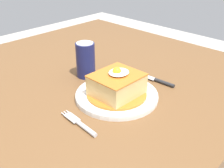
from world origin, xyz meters
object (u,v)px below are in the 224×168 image
at_px(fork, 82,125).
at_px(knife, 158,81).
at_px(soda_can, 85,60).
at_px(main_plate, 117,95).

height_order(fork, knife, same).
bearing_deg(fork, soda_can, 46.92).
distance_m(main_plate, knife, 0.18).
height_order(main_plate, fork, main_plate).
height_order(fork, soda_can, soda_can).
height_order(main_plate, soda_can, soda_can).
bearing_deg(knife, soda_can, 122.22).
bearing_deg(soda_can, knife, -57.78).
xyz_separation_m(fork, knife, (0.35, 0.00, -0.00)).
distance_m(main_plate, soda_can, 0.20).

